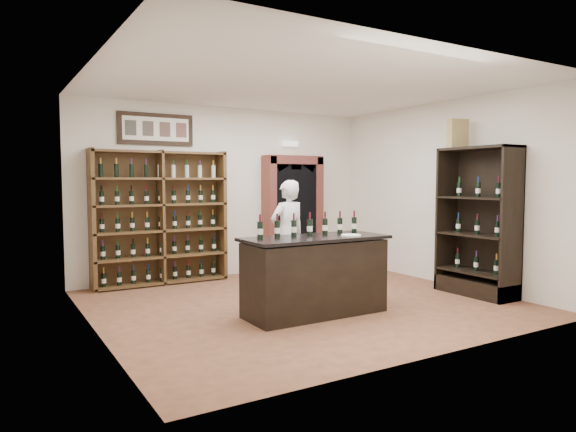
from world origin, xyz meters
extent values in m
plane|color=brown|center=(0.00, 0.00, 0.00)|extent=(5.50, 5.50, 0.00)
plane|color=white|center=(0.00, 0.00, 3.00)|extent=(5.50, 5.50, 0.00)
cube|color=white|center=(0.00, 2.50, 1.50)|extent=(5.50, 0.04, 3.00)
cube|color=white|center=(-2.75, 0.00, 1.50)|extent=(0.04, 5.00, 3.00)
cube|color=white|center=(2.75, 0.00, 1.50)|extent=(0.04, 5.00, 3.00)
cube|color=brown|center=(-1.30, 2.47, 1.10)|extent=(2.20, 0.02, 2.20)
cube|color=brown|center=(-2.37, 2.29, 1.10)|extent=(0.06, 0.38, 2.20)
cube|color=brown|center=(-0.23, 2.29, 1.10)|extent=(0.06, 0.38, 2.20)
cube|color=brown|center=(-1.30, 2.29, 1.10)|extent=(0.04, 0.38, 2.20)
cube|color=brown|center=(-1.30, 2.29, 0.04)|extent=(2.18, 0.38, 0.04)
cube|color=brown|center=(-1.30, 2.29, 0.46)|extent=(2.18, 0.38, 0.04)
cube|color=brown|center=(-1.30, 2.29, 0.89)|extent=(2.18, 0.38, 0.03)
cube|color=brown|center=(-1.30, 2.29, 1.31)|extent=(2.18, 0.38, 0.04)
cube|color=brown|center=(-1.30, 2.29, 1.74)|extent=(2.18, 0.38, 0.04)
cube|color=brown|center=(-1.30, 2.29, 2.16)|extent=(2.18, 0.38, 0.04)
cube|color=black|center=(-1.30, 2.47, 2.55)|extent=(1.25, 0.04, 0.52)
cube|color=black|center=(1.25, 2.34, 1.06)|extent=(0.97, 0.29, 2.05)
cube|color=#AD4E43|center=(0.74, 2.32, 1.07)|extent=(0.14, 0.35, 2.15)
cube|color=#AD4E43|center=(1.76, 2.32, 1.07)|extent=(0.14, 0.35, 2.15)
cube|color=#AD4E43|center=(1.25, 2.32, 2.09)|extent=(1.15, 0.35, 0.16)
cube|color=white|center=(1.25, 2.42, 2.40)|extent=(0.30, 0.10, 0.10)
cube|color=black|center=(-0.20, -0.60, 0.47)|extent=(1.80, 0.70, 0.94)
cube|color=black|center=(-0.20, -0.60, 0.98)|extent=(1.88, 0.78, 0.04)
cylinder|color=black|center=(-0.92, -0.48, 1.10)|extent=(0.07, 0.07, 0.21)
cylinder|color=white|center=(-0.92, -0.48, 1.09)|extent=(0.07, 0.07, 0.07)
cylinder|color=#561320|center=(-0.92, -0.48, 1.25)|extent=(0.03, 0.03, 0.09)
cylinder|color=black|center=(-0.68, -0.48, 1.10)|extent=(0.07, 0.07, 0.21)
cylinder|color=white|center=(-0.68, -0.48, 1.09)|extent=(0.07, 0.07, 0.07)
cylinder|color=#561320|center=(-0.68, -0.48, 1.25)|extent=(0.03, 0.03, 0.09)
cylinder|color=black|center=(-0.44, -0.48, 1.10)|extent=(0.07, 0.07, 0.21)
cylinder|color=white|center=(-0.44, -0.48, 1.09)|extent=(0.07, 0.07, 0.07)
cylinder|color=#561320|center=(-0.44, -0.48, 1.25)|extent=(0.03, 0.03, 0.09)
cylinder|color=black|center=(-0.20, -0.48, 1.10)|extent=(0.07, 0.07, 0.21)
cylinder|color=white|center=(-0.20, -0.48, 1.09)|extent=(0.07, 0.07, 0.07)
cylinder|color=#561320|center=(-0.20, -0.48, 1.25)|extent=(0.03, 0.03, 0.09)
cylinder|color=black|center=(0.04, -0.48, 1.10)|extent=(0.07, 0.07, 0.21)
cylinder|color=white|center=(0.04, -0.48, 1.09)|extent=(0.07, 0.07, 0.07)
cylinder|color=#561320|center=(0.04, -0.48, 1.25)|extent=(0.03, 0.03, 0.09)
cylinder|color=black|center=(0.28, -0.48, 1.10)|extent=(0.07, 0.07, 0.21)
cylinder|color=white|center=(0.28, -0.48, 1.09)|extent=(0.07, 0.07, 0.07)
cylinder|color=#561320|center=(0.28, -0.48, 1.25)|extent=(0.03, 0.03, 0.09)
cylinder|color=black|center=(0.52, -0.48, 1.10)|extent=(0.07, 0.07, 0.21)
cylinder|color=white|center=(0.52, -0.48, 1.09)|extent=(0.07, 0.07, 0.07)
cylinder|color=#561320|center=(0.52, -0.48, 1.25)|extent=(0.03, 0.03, 0.09)
cube|color=black|center=(2.72, -0.90, 1.10)|extent=(0.02, 1.20, 2.20)
cube|color=black|center=(2.49, -1.48, 1.10)|extent=(0.48, 0.04, 2.20)
cube|color=black|center=(2.49, -0.32, 1.10)|extent=(0.48, 0.04, 2.20)
cube|color=black|center=(2.49, -0.90, 2.18)|extent=(0.48, 1.20, 0.04)
cube|color=black|center=(2.49, -0.90, 0.12)|extent=(0.48, 1.20, 0.24)
cube|color=black|center=(2.49, -0.90, 0.35)|extent=(0.48, 1.16, 0.03)
cube|color=black|center=(2.49, -0.90, 0.90)|extent=(0.48, 1.16, 0.03)
cube|color=black|center=(2.49, -0.90, 1.45)|extent=(0.48, 1.16, 0.03)
imported|color=silver|center=(0.31, 0.93, 0.86)|extent=(0.67, 0.48, 1.71)
cylinder|color=white|center=(0.21, -0.81, 1.01)|extent=(0.25, 0.25, 0.02)
cube|color=tan|center=(2.45, -0.53, 2.42)|extent=(0.33, 0.19, 0.44)
camera|label=1|loc=(-3.80, -5.96, 1.71)|focal=32.00mm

